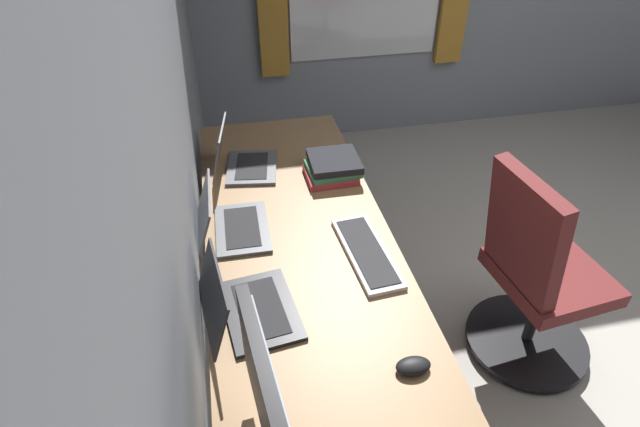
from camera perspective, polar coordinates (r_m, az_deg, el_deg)
The scene contains 11 objects.
wall_back at distance 1.43m, azimuth -18.56°, elevation 7.21°, with size 5.26×0.10×2.60m, color #8C939E.
desk at distance 1.86m, azimuth -1.52°, elevation -7.09°, with size 2.28×0.71×0.73m.
drawer_pedestal at distance 2.48m, azimuth -4.34°, elevation -3.85°, with size 0.40×0.51×0.69m.
monitor_primary at distance 1.18m, azimuth -5.61°, elevation -21.86°, with size 0.49×0.20×0.40m.
laptop_leftmost at distance 2.33m, azimuth -9.10°, elevation 6.05°, with size 0.33×0.31×0.22m.
laptop_left at distance 1.96m, azimuth -10.43°, elevation -0.96°, with size 0.32×0.28×0.20m.
laptop_center at distance 1.63m, azimuth -8.80°, elevation -10.17°, with size 0.35×0.33×0.22m.
keyboard_main at distance 1.86m, azimuth 5.29°, elevation -4.37°, with size 0.43×0.17×0.02m.
mouse_spare at distance 1.53m, azimuth 10.48°, elevation -16.55°, with size 0.06×0.10×0.03m, color black.
book_stack_near at distance 2.26m, azimuth 1.43°, elevation 5.22°, with size 0.24×0.24×0.08m.
office_chair at distance 2.33m, azimuth 23.11°, elevation -6.93°, with size 0.56×0.57×0.97m.
Camera 1 is at (-1.24, 1.96, 1.97)m, focal length 28.36 mm.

